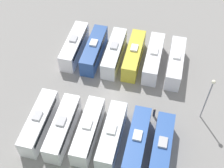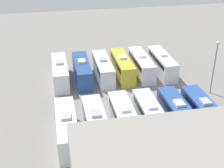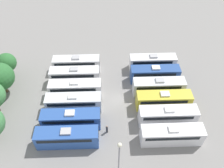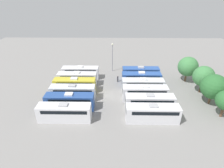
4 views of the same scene
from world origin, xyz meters
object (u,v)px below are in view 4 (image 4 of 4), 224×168
bus_5 (65,112)px  bus_6 (141,73)px  tree_2 (214,87)px  bus_7 (141,78)px  tree_0 (188,67)px  light_pole (112,53)px  worker_person (118,79)px  bus_4 (70,101)px  bus_8 (143,85)px  bus_1 (77,78)px  bus_2 (75,85)px  bus_11 (153,113)px  bus_9 (145,93)px  bus_3 (73,92)px  bus_10 (150,102)px  bus_0 (81,72)px  tree_1 (204,76)px

bus_5 → bus_6: same height
tree_2 → bus_7: bearing=-121.2°
tree_0 → light_pole: bearing=-108.0°
light_pole → tree_0: (6.53, 20.12, -1.46)m
bus_5 → worker_person: bus_5 is taller
bus_4 → bus_7: bearing=123.5°
bus_8 → tree_2: size_ratio=1.45×
bus_8 → bus_6: bearing=176.8°
bus_4 → bus_1: bearing=-177.6°
bus_2 → worker_person: bus_2 is taller
tree_0 → bus_4: bearing=-65.6°
bus_6 → bus_11: bearing=-0.2°
tree_0 → bus_5: bearing=-59.9°
tree_2 → bus_5: bearing=-78.7°
tree_0 → bus_9: bearing=-53.2°
bus_2 → light_pole: (-12.40, 9.00, 3.96)m
bus_9 → worker_person: bus_9 is taller
bus_3 → bus_4: bearing=2.0°
bus_9 → tree_0: size_ratio=1.45×
bus_2 → bus_8: 16.57m
bus_9 → bus_6: bearing=177.8°
bus_6 → bus_3: bearing=-57.4°
bus_4 → tree_0: 31.61m
bus_10 → light_pole: 21.57m
bus_0 → tree_1: (7.28, 30.51, 2.47)m
bus_0 → bus_3: (10.79, 0.15, 0.00)m
bus_1 → bus_6: (-3.70, 17.01, 0.00)m
bus_2 → bus_7: (-3.67, 16.70, 0.00)m
bus_0 → tree_2: bearing=68.4°
bus_3 → bus_11: (7.39, 16.61, 0.00)m
bus_2 → bus_3: size_ratio=1.00×
bus_3 → bus_10: same height
bus_10 → tree_0: bearing=137.2°
bus_1 → tree_1: bearing=83.6°
bus_5 → tree_1: size_ratio=1.48×
bus_5 → tree_0: size_ratio=1.45×
bus_1 → bus_9: same height
bus_5 → bus_8: size_ratio=1.00×
bus_4 → bus_2: bearing=-176.7°
bus_1 → bus_9: size_ratio=1.00×
bus_0 → bus_8: bearing=66.0°
bus_11 → worker_person: bearing=-158.6°
bus_0 → tree_0: size_ratio=1.45×
bus_0 → bus_11: same height
bus_11 → worker_person: size_ratio=5.47×
light_pole → tree_2: (17.18, 21.65, -1.59)m
bus_3 → bus_10: 17.11m
bus_1 → tree_1: (3.44, 30.69, 2.47)m
bus_1 → bus_8: size_ratio=1.00×
bus_2 → bus_9: same height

